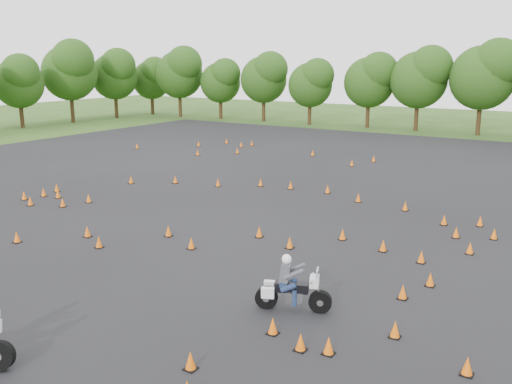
# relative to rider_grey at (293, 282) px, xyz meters

# --- Properties ---
(ground) EXTENTS (140.00, 140.00, 0.00)m
(ground) POSITION_rel_rider_grey_xyz_m (-6.39, 4.15, -0.88)
(ground) COLOR #2D5119
(ground) RESTS_ON ground
(asphalt_pad) EXTENTS (62.00, 62.00, 0.00)m
(asphalt_pad) POSITION_rel_rider_grey_xyz_m (-6.39, 10.15, -0.88)
(asphalt_pad) COLOR black
(asphalt_pad) RESTS_ON ground
(treeline) EXTENTS (86.92, 32.44, 10.53)m
(treeline) POSITION_rel_rider_grey_xyz_m (-3.44, 38.53, 3.69)
(treeline) COLOR #244513
(treeline) RESTS_ON ground
(traffic_cones) EXTENTS (36.48, 33.20, 0.45)m
(traffic_cones) POSITION_rel_rider_grey_xyz_m (-6.48, 9.72, -0.65)
(traffic_cones) COLOR orange
(traffic_cones) RESTS_ON asphalt_pad
(rider_grey) EXTENTS (2.38, 1.48, 1.76)m
(rider_grey) POSITION_rel_rider_grey_xyz_m (0.00, 0.00, 0.00)
(rider_grey) COLOR #474A50
(rider_grey) RESTS_ON ground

